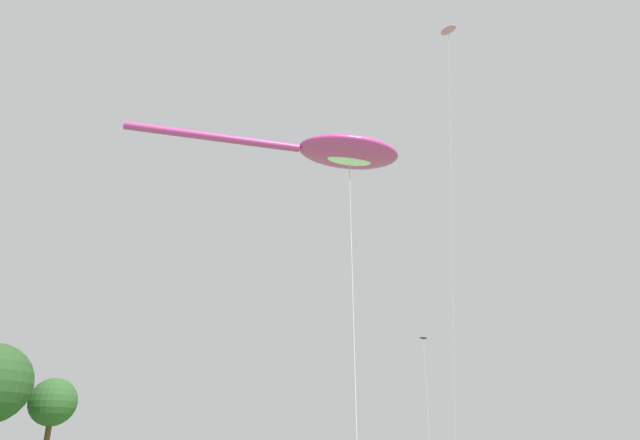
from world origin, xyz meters
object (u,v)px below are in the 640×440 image
big_show_kite (341,152)px  small_kite_stunt_black (449,39)px  tree_oak_right (53,403)px  small_kite_streamer_purple (424,344)px

big_show_kite → small_kite_stunt_black: small_kite_stunt_black is taller
small_kite_stunt_black → big_show_kite: bearing=77.4°
big_show_kite → small_kite_stunt_black: size_ratio=0.62×
tree_oak_right → big_show_kite: bearing=-79.6°
big_show_kite → tree_oak_right: (-8.77, 47.59, -6.50)m
small_kite_streamer_purple → small_kite_stunt_black: bearing=-115.1°
big_show_kite → small_kite_stunt_black: bearing=12.2°
small_kite_streamer_purple → small_kite_stunt_black: size_ratio=0.42×
big_show_kite → tree_oak_right: big_show_kite is taller
small_kite_stunt_black → tree_oak_right: (-15.04, 47.22, -14.44)m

